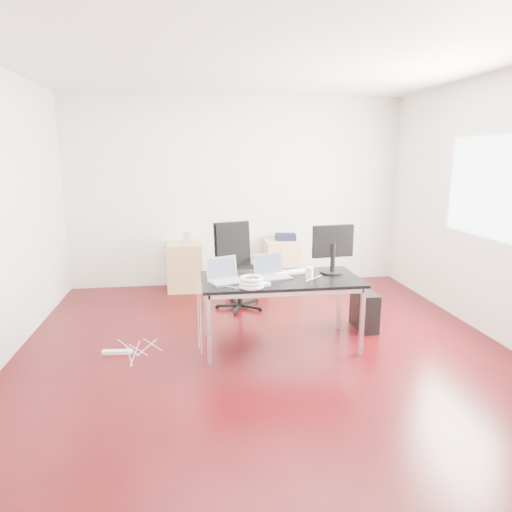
{
  "coord_description": "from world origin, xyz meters",
  "views": [
    {
      "loc": [
        -0.71,
        -4.36,
        1.95
      ],
      "look_at": [
        0.0,
        0.55,
        0.85
      ],
      "focal_mm": 32.0,
      "sensor_mm": 36.0,
      "label": 1
    }
  ],
  "objects": [
    {
      "name": "room_shell",
      "position": [
        0.04,
        0.0,
        1.4
      ],
      "size": [
        5.0,
        5.0,
        5.0
      ],
      "color": "#350608",
      "rests_on": "ground"
    },
    {
      "name": "desk",
      "position": [
        0.18,
        0.03,
        0.68
      ],
      "size": [
        1.6,
        0.8,
        0.73
      ],
      "color": "black",
      "rests_on": "ground"
    },
    {
      "name": "office_chair",
      "position": [
        -0.13,
        1.36,
        0.61
      ],
      "size": [
        0.59,
        0.61,
        1.08
      ],
      "rotation": [
        0.0,
        0.0,
        0.29
      ],
      "color": "black",
      "rests_on": "ground"
    },
    {
      "name": "filing_cabinet_left",
      "position": [
        -0.81,
        2.23,
        0.35
      ],
      "size": [
        0.5,
        0.5,
        0.7
      ],
      "primitive_type": "cube",
      "color": "tan",
      "rests_on": "ground"
    },
    {
      "name": "filing_cabinet_right",
      "position": [
        0.64,
        2.23,
        0.35
      ],
      "size": [
        0.5,
        0.5,
        0.7
      ],
      "primitive_type": "cube",
      "color": "tan",
      "rests_on": "ground"
    },
    {
      "name": "pc_tower",
      "position": [
        1.23,
        0.36,
        0.22
      ],
      "size": [
        0.2,
        0.45,
        0.44
      ],
      "primitive_type": "cube",
      "rotation": [
        0.0,
        0.0,
        -0.01
      ],
      "color": "black",
      "rests_on": "ground"
    },
    {
      "name": "wastebasket",
      "position": [
        -0.09,
        2.25,
        0.14
      ],
      "size": [
        0.26,
        0.26,
        0.28
      ],
      "primitive_type": "cylinder",
      "rotation": [
        0.0,
        0.0,
        -0.07
      ],
      "color": "black",
      "rests_on": "ground"
    },
    {
      "name": "power_strip",
      "position": [
        -1.48,
        0.06,
        0.02
      ],
      "size": [
        0.3,
        0.09,
        0.04
      ],
      "primitive_type": "cube",
      "rotation": [
        0.0,
        0.0,
        -0.11
      ],
      "color": "white",
      "rests_on": "ground"
    },
    {
      "name": "laptop_left",
      "position": [
        -0.39,
        -0.02,
        0.79
      ],
      "size": [
        0.4,
        0.36,
        0.23
      ],
      "rotation": [
        0.0,
        0.0,
        0.38
      ],
      "color": "silver",
      "rests_on": "desk"
    },
    {
      "name": "laptop_right",
      "position": [
        0.09,
        0.08,
        0.79
      ],
      "size": [
        0.39,
        0.34,
        0.23
      ],
      "rotation": [
        0.0,
        0.0,
        0.31
      ],
      "color": "silver",
      "rests_on": "desk"
    },
    {
      "name": "monitor",
      "position": [
        0.76,
        0.16,
        1.01
      ],
      "size": [
        0.45,
        0.26,
        0.51
      ],
      "rotation": [
        0.0,
        0.0,
        0.13
      ],
      "color": "black",
      "rests_on": "desk"
    },
    {
      "name": "keyboard",
      "position": [
        0.35,
        0.21,
        0.74
      ],
      "size": [
        0.46,
        0.24,
        0.02
      ],
      "primitive_type": "cube",
      "rotation": [
        0.0,
        0.0,
        0.25
      ],
      "color": "white",
      "rests_on": "desk"
    },
    {
      "name": "cup_white",
      "position": [
        0.46,
        -0.05,
        0.79
      ],
      "size": [
        0.08,
        0.08,
        0.12
      ],
      "primitive_type": "cylinder",
      "rotation": [
        0.0,
        0.0,
        -0.06
      ],
      "color": "white",
      "rests_on": "desk"
    },
    {
      "name": "cup_brown",
      "position": [
        0.52,
        0.02,
        0.78
      ],
      "size": [
        0.09,
        0.09,
        0.1
      ],
      "primitive_type": "cylinder",
      "rotation": [
        0.0,
        0.0,
        0.24
      ],
      "color": "#542F1D",
      "rests_on": "desk"
    },
    {
      "name": "cable_coil",
      "position": [
        -0.16,
        -0.27,
        0.78
      ],
      "size": [
        0.24,
        0.24,
        0.11
      ],
      "rotation": [
        0.0,
        0.0,
        0.41
      ],
      "color": "white",
      "rests_on": "desk"
    },
    {
      "name": "power_adapter",
      "position": [
        -0.01,
        -0.22,
        0.74
      ],
      "size": [
        0.08,
        0.08,
        0.03
      ],
      "primitive_type": "cube",
      "rotation": [
        0.0,
        0.0,
        0.2
      ],
      "color": "white",
      "rests_on": "desk"
    },
    {
      "name": "speaker",
      "position": [
        -0.77,
        2.17,
        0.79
      ],
      "size": [
        0.1,
        0.09,
        0.18
      ],
      "primitive_type": "cube",
      "rotation": [
        0.0,
        0.0,
        0.09
      ],
      "color": "#9E9E9E",
      "rests_on": "filing_cabinet_left"
    },
    {
      "name": "navy_garment",
      "position": [
        0.7,
        2.27,
        0.74
      ],
      "size": [
        0.33,
        0.27,
        0.09
      ],
      "primitive_type": "cube",
      "rotation": [
        0.0,
        0.0,
        -0.12
      ],
      "color": "black",
      "rests_on": "filing_cabinet_right"
    }
  ]
}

